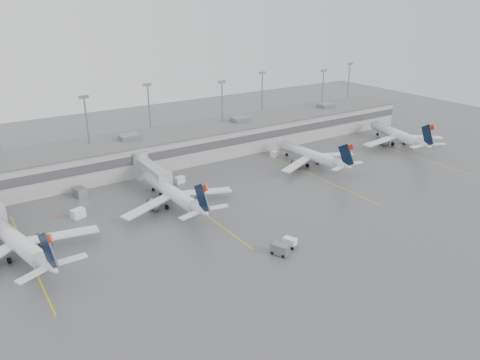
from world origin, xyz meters
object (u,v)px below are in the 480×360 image
jet_mid_left (173,193)px  baggage_tug (290,243)px  jet_mid_right (312,155)px  jet_far_right (399,135)px  jet_far_left (18,242)px

jet_mid_left → baggage_tug: 30.12m
jet_mid_right → jet_far_right: jet_far_right is taller
jet_mid_left → jet_far_right: bearing=-0.2°
jet_far_left → jet_far_right: size_ratio=1.00×
jet_mid_left → baggage_tug: jet_mid_left is taller
jet_mid_left → baggage_tug: size_ratio=9.37×
jet_mid_right → jet_far_left: bearing=-177.1°
jet_mid_right → baggage_tug: 46.26m
jet_mid_right → baggage_tug: jet_mid_right is taller
jet_far_left → jet_far_right: 111.79m
jet_mid_left → jet_far_right: 79.02m
jet_far_left → jet_mid_left: 32.91m
jet_far_left → jet_mid_right: 76.48m
jet_far_right → baggage_tug: size_ratio=9.61×
jet_far_right → baggage_tug: 75.88m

